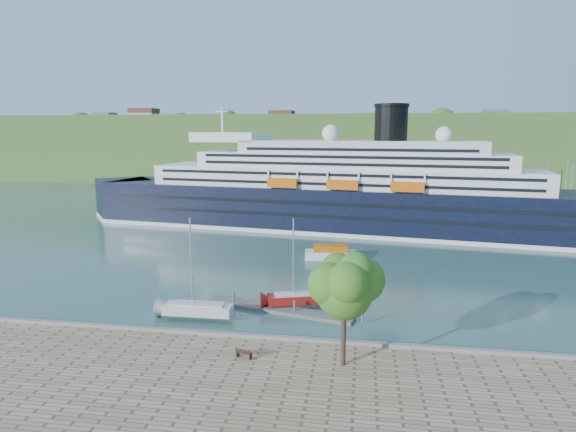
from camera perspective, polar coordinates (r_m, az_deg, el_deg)
The scene contains 10 objects.
ground at distance 43.40m, azimuth -4.66°, elevation -15.21°, with size 400.00×400.00×0.00m, color #2E5350.
far_hillside at distance 183.46m, azimuth 6.04°, elevation 7.97°, with size 400.00×50.00×24.00m, color #365A24.
quay_coping at distance 42.74m, azimuth -4.75°, elevation -13.92°, with size 220.00×0.50×0.30m, color slate.
cruise_ship at distance 91.10m, azimuth 5.03°, elevation 5.71°, with size 103.82×15.12×23.31m, color black, non-canonical shape.
park_bench at distance 39.16m, azimuth -5.22°, elevation -15.82°, with size 1.36×0.56×0.87m, color #3F2212, non-canonical shape.
promenade_tree at distance 36.52m, azimuth 6.65°, elevation -10.38°, with size 5.78×5.78×9.57m, color #325D18, non-canonical shape.
floating_pontoon at distance 50.93m, azimuth -1.12°, elevation -11.03°, with size 15.98×1.95×0.36m, color #66615A, non-canonical shape.
sailboat_white_near at distance 48.28m, azimuth -10.75°, elevation -6.49°, with size 7.58×2.11×9.79m, color silver, non-canonical shape.
sailboat_red at distance 50.66m, azimuth 1.20°, elevation -5.86°, with size 7.13×1.98×9.20m, color maroon, non-canonical shape.
tender_launch at distance 70.72m, azimuth 5.05°, elevation -4.28°, with size 7.46×2.55×2.06m, color #CD5A0C, non-canonical shape.
Camera 1 is at (9.44, -38.11, 18.49)m, focal length 30.00 mm.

